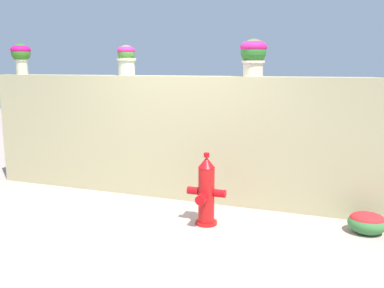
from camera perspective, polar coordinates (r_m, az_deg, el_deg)
ground_plane at (r=4.93m, az=-6.07°, el=-11.11°), size 24.00×24.00×0.00m
stone_wall at (r=5.76m, az=-1.03°, el=0.85°), size 6.03×0.36×1.69m
potted_plant_0 at (r=7.10m, az=-22.28°, el=11.23°), size 0.30×0.30×0.47m
potted_plant_1 at (r=6.01m, az=-8.94°, el=11.51°), size 0.27×0.27×0.42m
potted_plant_2 at (r=5.38m, az=8.37°, el=12.06°), size 0.34×0.34×0.46m
fire_hydrant at (r=4.85m, az=1.94°, el=-6.64°), size 0.46×0.37×0.85m
flower_bush_left at (r=5.07m, az=22.75°, el=-9.76°), size 0.41×0.37×0.24m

